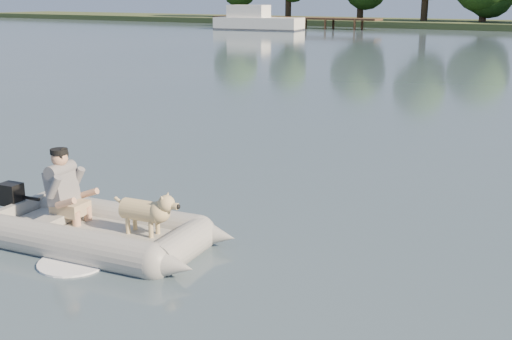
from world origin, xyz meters
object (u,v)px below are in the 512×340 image
Objects in this scene: dock at (293,22)px; dinghy at (101,204)px; cabin_cruiser at (259,17)px; man at (63,184)px; dog at (142,214)px.

dinghy is at bearing -63.87° from dock.
man is at bearing -68.84° from cabin_cruiser.
dinghy is 0.61m from dog.
dock is at bearing 109.54° from dog.
man is 53.34m from cabin_cruiser.
dock is 4.17× the size of dinghy.
dinghy is 0.50× the size of cabin_cruiser.
dog is at bearing 4.57° from dinghy.
cabin_cruiser is at bearing 111.56° from man.
man reaches higher than dog.
dock is 20.82× the size of dog.
dinghy is at bearing -175.43° from dog.
dog is 53.82m from cabin_cruiser.
dog is (1.24, 0.16, -0.24)m from man.
dinghy is at bearing -4.24° from man.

